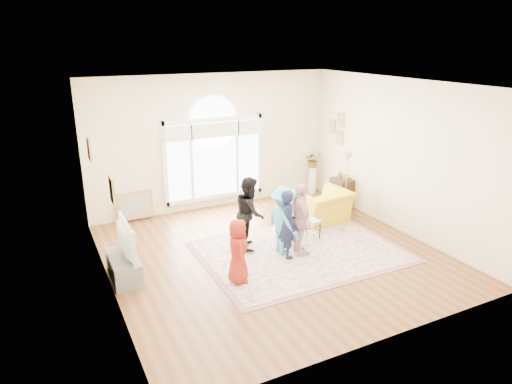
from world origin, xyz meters
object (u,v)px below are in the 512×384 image
television (121,240)px  coffee_table (302,223)px  area_rug (301,252)px  armchair (323,207)px  tv_console (124,268)px

television → coffee_table: size_ratio=0.93×
area_rug → television: (-3.26, 0.49, 0.72)m
television → armchair: 4.59m
coffee_table → tv_console: bearing=165.3°
tv_console → television: (0.01, -0.00, 0.52)m
coffee_table → armchair: 1.18m
area_rug → coffee_table: (0.30, 0.45, 0.39)m
coffee_table → armchair: armchair is taller
coffee_table → armchair: bearing=20.9°
armchair → coffee_table: bearing=29.0°
tv_console → coffee_table: coffee_table is taller
tv_console → armchair: 4.58m
coffee_table → armchair: (0.97, 0.68, -0.04)m
tv_console → armchair: size_ratio=0.90×
television → armchair: size_ratio=0.97×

